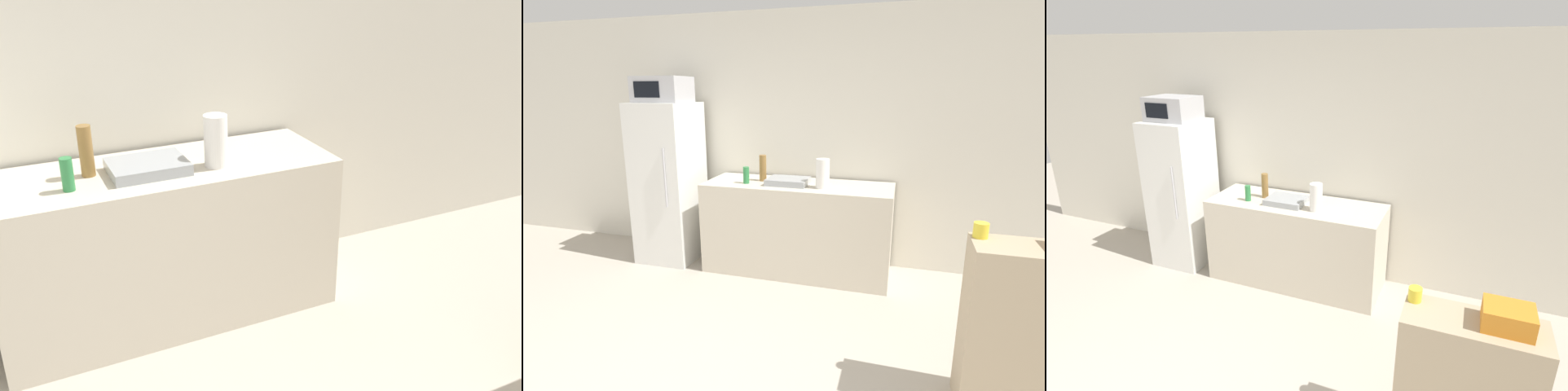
% 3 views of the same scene
% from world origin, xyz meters
% --- Properties ---
extents(wall_back, '(8.00, 0.06, 2.60)m').
position_xyz_m(wall_back, '(0.00, 2.95, 1.30)').
color(wall_back, silver).
rests_on(wall_back, ground_plane).
extents(refrigerator, '(0.59, 0.65, 1.69)m').
position_xyz_m(refrigerator, '(-1.28, 2.52, 0.85)').
color(refrigerator, white).
rests_on(refrigerator, ground_plane).
extents(microwave, '(0.51, 0.41, 0.26)m').
position_xyz_m(microwave, '(-1.28, 2.52, 1.82)').
color(microwave, '#BCBCC1').
rests_on(microwave, refrigerator).
extents(counter, '(1.85, 0.66, 0.92)m').
position_xyz_m(counter, '(0.14, 2.56, 0.46)').
color(counter, beige).
rests_on(counter, ground_plane).
extents(sink_basin, '(0.40, 0.31, 0.06)m').
position_xyz_m(sink_basin, '(0.05, 2.52, 0.95)').
color(sink_basin, '#9EA3A8').
rests_on(sink_basin, counter).
extents(bottle_tall, '(0.07, 0.07, 0.27)m').
position_xyz_m(bottle_tall, '(-0.24, 2.60, 1.05)').
color(bottle_tall, olive).
rests_on(bottle_tall, counter).
extents(bottle_short, '(0.06, 0.06, 0.17)m').
position_xyz_m(bottle_short, '(-0.36, 2.44, 1.00)').
color(bottle_short, '#2D7F42').
rests_on(bottle_short, counter).
extents(shelf_cabinet, '(0.77, 0.32, 1.03)m').
position_xyz_m(shelf_cabinet, '(1.89, 1.02, 0.51)').
color(shelf_cabinet, tan).
rests_on(shelf_cabinet, ground_plane).
extents(jar, '(0.08, 0.08, 0.08)m').
position_xyz_m(jar, '(1.56, 1.10, 1.07)').
color(jar, yellow).
rests_on(jar, shelf_cabinet).
extents(paper_towel_roll, '(0.13, 0.13, 0.28)m').
position_xyz_m(paper_towel_roll, '(0.41, 2.45, 1.06)').
color(paper_towel_roll, white).
rests_on(paper_towel_roll, counter).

